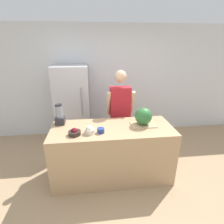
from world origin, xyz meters
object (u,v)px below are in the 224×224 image
at_px(bowl_cream, 89,130).
at_px(bowl_small_blue, 101,130).
at_px(refrigerator, 73,105).
at_px(watermelon, 143,116).
at_px(person, 120,113).
at_px(bowl_cherries, 75,132).
at_px(blender, 60,116).

xyz_separation_m(bowl_cream, bowl_small_blue, (0.17, 0.01, -0.02)).
bearing_deg(refrigerator, watermelon, -45.91).
bearing_deg(person, bowl_cherries, -133.18).
bearing_deg(bowl_small_blue, blender, 149.07).
distance_m(person, bowl_cherries, 1.18).
bearing_deg(bowl_cream, blender, 140.60).
height_order(bowl_cherries, blender, blender).
relative_size(bowl_cherries, bowl_small_blue, 1.66).
relative_size(bowl_cherries, blender, 0.53).
bearing_deg(bowl_cream, refrigerator, 104.36).
distance_m(person, bowl_small_blue, 0.94).
relative_size(refrigerator, watermelon, 6.29).
xyz_separation_m(person, blender, (-1.07, -0.45, 0.17)).
distance_m(bowl_cream, bowl_small_blue, 0.17).
height_order(person, watermelon, person).
height_order(watermelon, blender, blender).
relative_size(bowl_cream, blender, 0.42).
bearing_deg(person, bowl_cream, -125.11).
bearing_deg(bowl_small_blue, person, 63.03).
bearing_deg(watermelon, refrigerator, 134.09).
distance_m(bowl_cherries, bowl_small_blue, 0.38).
xyz_separation_m(watermelon, blender, (-1.35, 0.19, -0.01)).
xyz_separation_m(watermelon, bowl_cherries, (-1.08, -0.22, -0.11)).
xyz_separation_m(watermelon, bowl_cream, (-0.87, -0.20, -0.10)).
distance_m(watermelon, blender, 1.36).
bearing_deg(blender, watermelon, -8.13).
height_order(refrigerator, person, refrigerator).
relative_size(refrigerator, bowl_small_blue, 16.14).
relative_size(refrigerator, blender, 5.10).
bearing_deg(bowl_cherries, person, 46.82).
height_order(bowl_cherries, bowl_small_blue, bowl_cherries).
relative_size(person, bowl_cream, 11.99).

